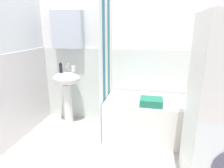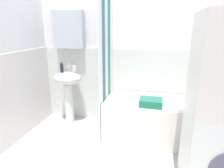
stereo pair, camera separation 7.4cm
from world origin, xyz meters
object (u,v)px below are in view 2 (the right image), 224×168
object	(u,v)px
conditioner_bottle	(206,90)
bathtub	(161,120)
toothbrush_cup	(75,69)
towel_folded	(151,102)
sink	(68,86)
body_wash_bottle	(199,93)
shampoo_bottle	(213,91)
soap_dispenser	(62,68)

from	to	relation	value
conditioner_bottle	bathtub	bearing A→B (deg)	-154.00
toothbrush_cup	towel_folded	bearing A→B (deg)	-18.02
sink	bathtub	world-z (taller)	sink
towel_folded	toothbrush_cup	bearing A→B (deg)	161.98
body_wash_bottle	toothbrush_cup	bearing A→B (deg)	-178.21
shampoo_bottle	body_wash_bottle	bearing A→B (deg)	-174.05
sink	bathtub	distance (m)	1.51
toothbrush_cup	soap_dispenser	bearing A→B (deg)	-158.50
toothbrush_cup	towel_folded	size ratio (longest dim) A/B	0.33
toothbrush_cup	conditioner_bottle	world-z (taller)	toothbrush_cup
toothbrush_cup	shampoo_bottle	bearing A→B (deg)	2.16
body_wash_bottle	towel_folded	xyz separation A→B (m)	(-0.64, -0.45, -0.03)
soap_dispenser	shampoo_bottle	world-z (taller)	soap_dispenser
sink	towel_folded	bearing A→B (deg)	-14.89
soap_dispenser	towel_folded	world-z (taller)	soap_dispenser
toothbrush_cup	conditioner_bottle	xyz separation A→B (m)	(1.93, 0.09, -0.23)
conditioner_bottle	towel_folded	bearing A→B (deg)	-146.87
soap_dispenser	body_wash_bottle	size ratio (longest dim) A/B	0.98
soap_dispenser	body_wash_bottle	bearing A→B (deg)	3.61
bathtub	soap_dispenser	bearing A→B (deg)	175.29
bathtub	shampoo_bottle	bearing A→B (deg)	22.06
sink	body_wash_bottle	bearing A→B (deg)	2.91
toothbrush_cup	body_wash_bottle	size ratio (longest dim) A/B	0.57
sink	toothbrush_cup	bearing A→B (deg)	20.85
sink	towel_folded	xyz separation A→B (m)	(1.31, -0.35, -0.02)
bathtub	shampoo_bottle	world-z (taller)	shampoo_bottle
soap_dispenser	toothbrush_cup	distance (m)	0.19
soap_dispenser	towel_folded	size ratio (longest dim) A/B	0.57
soap_dispenser	shampoo_bottle	distance (m)	2.22
toothbrush_cup	bathtub	size ratio (longest dim) A/B	0.06
soap_dispenser	bathtub	xyz separation A→B (m)	(1.53, -0.13, -0.64)
sink	soap_dispenser	bearing A→B (deg)	-157.45
toothbrush_cup	towel_folded	distance (m)	1.29
toothbrush_cup	body_wash_bottle	bearing A→B (deg)	1.79
shampoo_bottle	bathtub	bearing A→B (deg)	-157.94
bathtub	conditioner_bottle	xyz separation A→B (m)	(0.58, 0.28, 0.39)
sink	soap_dispenser	world-z (taller)	soap_dispenser
bathtub	shampoo_bottle	distance (m)	0.82
shampoo_bottle	sink	bearing A→B (deg)	-176.82
towel_folded	soap_dispenser	bearing A→B (deg)	166.90
toothbrush_cup	conditioner_bottle	size ratio (longest dim) A/B	0.40
sink	toothbrush_cup	size ratio (longest dim) A/B	8.98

